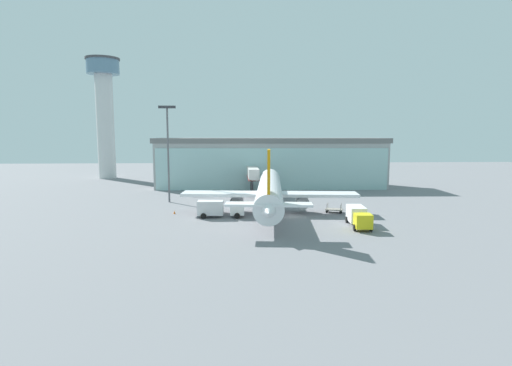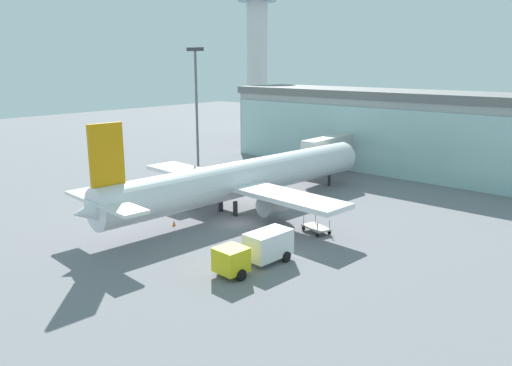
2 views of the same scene
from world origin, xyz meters
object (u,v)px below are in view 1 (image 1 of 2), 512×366
object	(u,v)px
apron_light_mast	(168,145)
control_tower	(105,106)
safety_cone_wingtip	(174,212)
baggage_cart	(334,210)
airplane	(269,191)
safety_cone_nose	(264,222)
jet_bridge	(253,174)
fuel_truck	(358,216)
catering_truck	(219,208)

from	to	relation	value
apron_light_mast	control_tower	bearing A→B (deg)	120.14
safety_cone_wingtip	baggage_cart	bearing A→B (deg)	-0.53
airplane	safety_cone_nose	distance (m)	9.60
jet_bridge	fuel_truck	xyz separation A→B (m)	(13.67, -32.41, -2.91)
control_tower	fuel_truck	size ratio (longest dim) A/B	4.69
apron_light_mast	baggage_cart	world-z (taller)	apron_light_mast
airplane	control_tower	bearing A→B (deg)	44.10
apron_light_mast	fuel_truck	xyz separation A→B (m)	(30.19, -21.83, -9.44)
apron_light_mast	safety_cone_nose	xyz separation A→B (m)	(17.00, -19.35, -10.63)
airplane	safety_cone_nose	world-z (taller)	airplane
control_tower	airplane	world-z (taller)	control_tower
jet_bridge	apron_light_mast	distance (m)	20.68
control_tower	baggage_cart	bearing A→B (deg)	-45.45
baggage_cart	control_tower	bearing A→B (deg)	153.60
safety_cone_wingtip	jet_bridge	bearing A→B (deg)	57.87
catering_truck	fuel_truck	size ratio (longest dim) A/B	0.99
airplane	jet_bridge	bearing A→B (deg)	10.44
control_tower	apron_light_mast	xyz separation A→B (m)	(25.49, -43.90, -10.22)
apron_light_mast	fuel_truck	size ratio (longest dim) A/B	2.46
safety_cone_nose	baggage_cart	bearing A→B (deg)	32.02
fuel_truck	safety_cone_wingtip	size ratio (longest dim) A/B	13.53
catering_truck	safety_cone_nose	distance (m)	8.37
fuel_truck	baggage_cart	xyz separation A→B (m)	(-0.95, 10.13, -0.97)
safety_cone_wingtip	airplane	bearing A→B (deg)	3.61
catering_truck	airplane	bearing A→B (deg)	27.92
jet_bridge	baggage_cart	xyz separation A→B (m)	(12.71, -22.28, -3.88)
jet_bridge	airplane	bearing A→B (deg)	-175.56
apron_light_mast	safety_cone_nose	bearing A→B (deg)	-48.70
apron_light_mast	safety_cone_nose	size ratio (longest dim) A/B	33.34
baggage_cart	safety_cone_wingtip	xyz separation A→B (m)	(-26.55, 0.25, -0.23)
jet_bridge	control_tower	distance (m)	56.18
apron_light_mast	baggage_cart	xyz separation A→B (m)	(29.24, -11.70, -10.41)
control_tower	catering_truck	distance (m)	71.32
fuel_truck	baggage_cart	world-z (taller)	fuel_truck
safety_cone_wingtip	safety_cone_nose	bearing A→B (deg)	-28.91
fuel_truck	apron_light_mast	bearing A→B (deg)	-121.64
catering_truck	safety_cone_wingtip	xyz separation A→B (m)	(-7.50, 3.18, -1.19)
fuel_truck	airplane	bearing A→B (deg)	-129.93
jet_bridge	airplane	xyz separation A→B (m)	(1.96, -21.03, -0.82)
jet_bridge	control_tower	size ratio (longest dim) A/B	0.33
jet_bridge	safety_cone_wingtip	size ratio (longest dim) A/B	20.66
baggage_cart	safety_cone_nose	xyz separation A→B (m)	(-12.24, -7.65, -0.23)
catering_truck	safety_cone_wingtip	bearing A→B (deg)	158.16
control_tower	baggage_cart	world-z (taller)	control_tower
baggage_cart	safety_cone_nose	world-z (taller)	baggage_cart
catering_truck	safety_cone_nose	xyz separation A→B (m)	(6.81, -4.72, -1.19)
safety_cone_nose	catering_truck	bearing A→B (deg)	145.30
apron_light_mast	airplane	distance (m)	22.47
apron_light_mast	safety_cone_wingtip	world-z (taller)	apron_light_mast
airplane	baggage_cart	bearing A→B (deg)	-91.46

